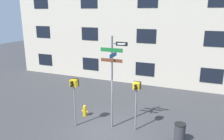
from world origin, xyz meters
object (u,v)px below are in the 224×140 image
at_px(street_sign_pole, 113,74).
at_px(trash_bin, 180,133).
at_px(fire_hydrant, 85,111).
at_px(pedestrian_signal_left, 74,90).
at_px(pedestrian_signal_right, 136,93).

relative_size(street_sign_pole, trash_bin, 4.90).
bearing_deg(fire_hydrant, trash_bin, -8.47).
xyz_separation_m(street_sign_pole, trash_bin, (3.24, -0.17, -2.31)).
bearing_deg(trash_bin, pedestrian_signal_left, -175.62).
relative_size(pedestrian_signal_left, trash_bin, 2.66).
bearing_deg(pedestrian_signal_right, fire_hydrant, 172.21).
relative_size(pedestrian_signal_left, pedestrian_signal_right, 1.00).
xyz_separation_m(pedestrian_signal_right, trash_bin, (2.12, -0.35, -1.46)).
height_order(street_sign_pole, pedestrian_signal_right, street_sign_pole).
relative_size(street_sign_pole, pedestrian_signal_right, 1.85).
bearing_deg(pedestrian_signal_left, street_sign_pole, 17.01).
relative_size(fire_hydrant, trash_bin, 0.68).
bearing_deg(pedestrian_signal_right, street_sign_pole, -170.87).
height_order(street_sign_pole, trash_bin, street_sign_pole).
bearing_deg(trash_bin, pedestrian_signal_right, 170.56).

